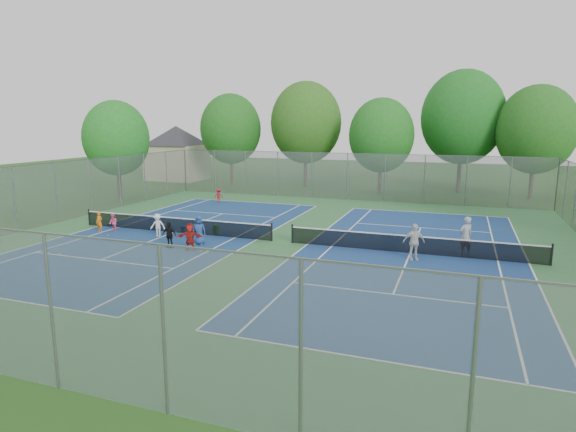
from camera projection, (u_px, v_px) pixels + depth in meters
The scene contains 38 objects.
ground at pixel (282, 242), 26.86m from camera, with size 120.00×120.00×0.00m, color #224E18.
court_pad at pixel (282, 242), 26.86m from camera, with size 32.00×32.00×0.01m, color #326A3A.
court_left at pixel (174, 232), 29.19m from camera, with size 10.97×23.77×0.01m, color navy.
court_right at pixel (410, 253), 24.52m from camera, with size 10.97×23.77×0.01m, color navy.
net_left at pixel (174, 225), 29.10m from camera, with size 12.87×0.10×0.91m, color black.
net_right at pixel (411, 245), 24.44m from camera, with size 12.87×0.10×0.91m, color black.
fence_north at pixel (347, 177), 41.25m from camera, with size 32.00×0.10×4.00m, color gray.
fence_south at pixel (51, 313), 11.70m from camera, with size 32.00×0.10×4.00m, color gray.
fence_west at pixel (56, 193), 31.80m from camera, with size 32.00×0.10×4.00m, color gray.
house at pixel (177, 143), 55.54m from camera, with size 11.03×11.03×7.30m.
tree_nw at pixel (231, 129), 50.71m from camera, with size 6.40×6.40×9.58m.
tree_nl at pixel (306, 123), 48.85m from camera, with size 7.20×7.20×10.69m.
tree_nc at pixel (381, 135), 44.56m from camera, with size 6.00×6.00×8.85m.
tree_nr at pixel (463, 117), 44.68m from camera, with size 7.60×7.60×11.42m.
tree_ne at pixel (536, 130), 41.04m from camera, with size 6.60×6.60×9.77m.
tree_side_w at pixel (116, 138), 41.42m from camera, with size 5.60×5.60×8.47m.
ball_crate at pixel (184, 228), 29.70m from camera, with size 0.33×0.33×0.28m, color blue.
ball_hopper at pixel (216, 229), 28.81m from camera, with size 0.28×0.28×0.54m, color green.
student_a at pixel (99, 222), 29.05m from camera, with size 0.47×0.31×1.29m, color orange.
student_b at pixel (113, 223), 29.41m from camera, with size 0.53×0.41×1.08m, color #F65F8F.
student_c at pixel (158, 225), 28.00m from camera, with size 0.88×0.50×1.36m, color silver.
student_d at pixel (169, 235), 25.49m from camera, with size 0.83×0.34×1.41m, color black.
student_e at pixel (199, 230), 26.21m from camera, with size 0.77×0.50×1.58m, color navy.
student_f at pixel (190, 237), 24.91m from camera, with size 1.35×0.43×1.46m, color maroon.
child_far_baseline at pixel (219, 196), 39.98m from camera, with size 0.77×0.44×1.19m, color maroon.
instructor at pixel (466, 236), 23.98m from camera, with size 0.72×0.47×1.98m, color #9A9A9D.
teen_court_b at pixel (414, 242), 23.22m from camera, with size 1.05×0.44×1.79m, color silver.
tennis_ball_0 at pixel (200, 251), 24.76m from camera, with size 0.07×0.07×0.07m, color gold.
tennis_ball_1 at pixel (187, 241), 26.87m from camera, with size 0.07×0.07×0.07m, color #CCEA36.
tennis_ball_2 at pixel (105, 260), 23.20m from camera, with size 0.07×0.07×0.07m, color #C3E936.
tennis_ball_3 at pixel (108, 236), 28.18m from camera, with size 0.07×0.07×0.07m, color #B5CA2F.
tennis_ball_4 at pixel (194, 244), 26.17m from camera, with size 0.07×0.07×0.07m, color #D9EB36.
tennis_ball_5 at pixel (49, 253), 24.47m from camera, with size 0.07×0.07×0.07m, color #BDD631.
tennis_ball_6 at pixel (113, 247), 25.60m from camera, with size 0.07×0.07×0.07m, color #BCCE30.
tennis_ball_7 at pixel (60, 254), 24.25m from camera, with size 0.07×0.07×0.07m, color yellow.
tennis_ball_8 at pixel (208, 251), 24.81m from camera, with size 0.07×0.07×0.07m, color #C4E334.
tennis_ball_9 at pixel (86, 243), 26.59m from camera, with size 0.07×0.07×0.07m, color #ACD130.
tennis_ball_10 at pixel (183, 261), 23.11m from camera, with size 0.07×0.07×0.07m, color #C5E334.
Camera 1 is at (9.17, -24.43, 6.55)m, focal length 30.00 mm.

